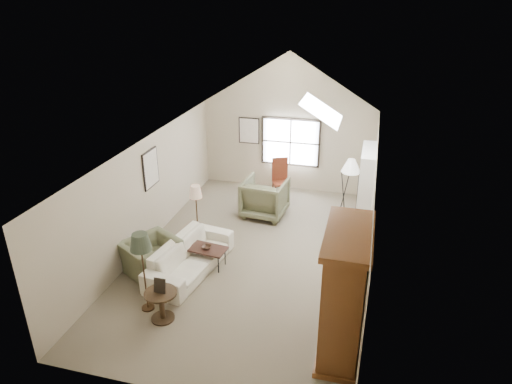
% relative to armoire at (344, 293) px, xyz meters
% --- Properties ---
extents(room_shell, '(5.01, 8.01, 4.00)m').
position_rel_armoire_xyz_m(room_shell, '(-2.18, 2.40, 2.11)').
color(room_shell, '#756853').
rests_on(room_shell, ground).
extents(window, '(1.72, 0.08, 1.42)m').
position_rel_armoire_xyz_m(window, '(-2.08, 6.36, 0.35)').
color(window, black).
rests_on(window, room_shell).
extents(skylight, '(0.80, 1.20, 0.52)m').
position_rel_armoire_xyz_m(skylight, '(-0.88, 3.30, 2.12)').
color(skylight, white).
rests_on(skylight, room_shell).
extents(wall_art, '(1.97, 3.71, 0.88)m').
position_rel_armoire_xyz_m(wall_art, '(-4.06, 4.34, 0.63)').
color(wall_art, black).
rests_on(wall_art, room_shell).
extents(armoire, '(0.60, 1.50, 2.20)m').
position_rel_armoire_xyz_m(armoire, '(0.00, 0.00, 0.00)').
color(armoire, brown).
rests_on(armoire, ground).
extents(tv_alcove, '(0.32, 1.30, 2.10)m').
position_rel_armoire_xyz_m(tv_alcove, '(0.16, 4.00, 0.05)').
color(tv_alcove, white).
rests_on(tv_alcove, ground).
extents(media_console, '(0.34, 1.18, 0.60)m').
position_rel_armoire_xyz_m(media_console, '(0.14, 4.00, -0.80)').
color(media_console, '#382316').
rests_on(media_console, ground).
extents(tv_panel, '(0.05, 0.90, 0.55)m').
position_rel_armoire_xyz_m(tv_panel, '(0.14, 4.00, -0.18)').
color(tv_panel, black).
rests_on(tv_panel, media_console).
extents(sofa, '(1.26, 2.46, 0.69)m').
position_rel_armoire_xyz_m(sofa, '(-3.28, 1.50, -0.76)').
color(sofa, white).
rests_on(sofa, ground).
extents(armchair_near, '(1.36, 1.41, 0.70)m').
position_rel_armoire_xyz_m(armchair_near, '(-4.09, 1.31, -0.75)').
color(armchair_near, '#616647').
rests_on(armchair_near, ground).
extents(armchair_far, '(1.17, 1.20, 1.01)m').
position_rel_armoire_xyz_m(armchair_far, '(-2.37, 4.44, -0.60)').
color(armchair_far, '#5F6244').
rests_on(armchair_far, ground).
extents(coffee_table, '(0.90, 0.57, 0.43)m').
position_rel_armoire_xyz_m(coffee_table, '(-3.01, 1.77, -0.88)').
color(coffee_table, '#381E17').
rests_on(coffee_table, ground).
extents(bowl, '(0.23, 0.23, 0.05)m').
position_rel_armoire_xyz_m(bowl, '(-3.01, 1.77, -0.64)').
color(bowl, '#311F14').
rests_on(bowl, coffee_table).
extents(side_table, '(0.67, 0.67, 0.59)m').
position_rel_armoire_xyz_m(side_table, '(-3.18, -0.10, -0.81)').
color(side_table, '#342615').
rests_on(side_table, ground).
extents(side_chair, '(0.59, 0.59, 1.16)m').
position_rel_armoire_xyz_m(side_chair, '(-2.18, 5.59, -0.52)').
color(side_chair, maroon).
rests_on(side_chair, ground).
extents(tripod_lamp, '(0.62, 0.62, 1.69)m').
position_rel_armoire_xyz_m(tripod_lamp, '(-0.24, 4.76, -0.26)').
color(tripod_lamp, silver).
rests_on(tripod_lamp, ground).
extents(dark_lamp, '(0.45, 0.45, 1.64)m').
position_rel_armoire_xyz_m(dark_lamp, '(-3.58, 0.10, -0.28)').
color(dark_lamp, '#272E20').
rests_on(dark_lamp, ground).
extents(tan_lamp, '(0.34, 0.34, 1.47)m').
position_rel_armoire_xyz_m(tan_lamp, '(-3.58, 2.70, -0.36)').
color(tan_lamp, tan).
rests_on(tan_lamp, ground).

